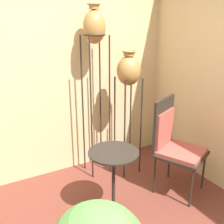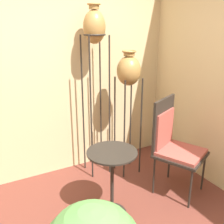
% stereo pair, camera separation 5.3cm
% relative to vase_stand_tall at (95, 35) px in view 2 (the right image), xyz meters
% --- Properties ---
extents(wall_back, '(7.33, 0.06, 2.70)m').
position_rel_vase_stand_tall_xyz_m(wall_back, '(-0.51, 0.29, -0.46)').
color(wall_back, '#D1B784').
rests_on(wall_back, ground_plane).
extents(vase_stand_tall, '(0.28, 0.28, 2.15)m').
position_rel_vase_stand_tall_xyz_m(vase_stand_tall, '(0.00, 0.00, 0.00)').
color(vase_stand_tall, '#28231E').
rests_on(vase_stand_tall, ground_plane).
extents(vase_stand_medium, '(0.30, 0.30, 1.63)m').
position_rel_vase_stand_tall_xyz_m(vase_stand_medium, '(0.36, -0.20, -0.46)').
color(vase_stand_medium, '#28231E').
rests_on(vase_stand_medium, ground_plane).
extents(chair, '(0.67, 0.68, 1.13)m').
position_rel_vase_stand_tall_xyz_m(chair, '(0.60, -0.81, -1.19)').
color(chair, '#28231E').
rests_on(chair, ground_plane).
extents(side_table, '(0.51, 0.51, 0.74)m').
position_rel_vase_stand_tall_xyz_m(side_table, '(-0.24, -0.87, -1.27)').
color(side_table, '#28231E').
rests_on(side_table, ground_plane).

